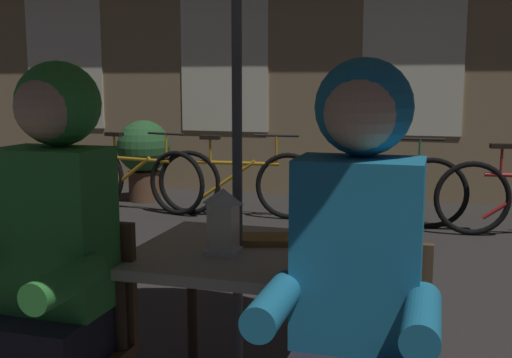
{
  "coord_description": "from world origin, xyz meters",
  "views": [
    {
      "loc": [
        0.68,
        -2.06,
        1.33
      ],
      "look_at": [
        0.0,
        0.23,
        0.96
      ],
      "focal_mm": 43.61,
      "sensor_mm": 36.0,
      "label": 1
    }
  ],
  "objects_px": {
    "cafe_table": "(238,276)",
    "bicycle_second": "(238,183)",
    "person_left_hooded": "(50,238)",
    "bicycle_nearest": "(136,178)",
    "book": "(264,239)",
    "lantern": "(223,219)",
    "chair_left": "(66,339)",
    "potted_plant": "(144,153)",
    "bicycle_third": "(375,189)",
    "person_right_hooded": "(356,263)"
  },
  "relations": [
    {
      "from": "cafe_table",
      "to": "lantern",
      "type": "relative_size",
      "value": 3.2
    },
    {
      "from": "cafe_table",
      "to": "potted_plant",
      "type": "bearing_deg",
      "value": 120.58
    },
    {
      "from": "book",
      "to": "potted_plant",
      "type": "distance_m",
      "value": 4.91
    },
    {
      "from": "bicycle_second",
      "to": "lantern",
      "type": "bearing_deg",
      "value": -72.48
    },
    {
      "from": "lantern",
      "to": "potted_plant",
      "type": "distance_m",
      "value": 5.02
    },
    {
      "from": "chair_left",
      "to": "person_right_hooded",
      "type": "xyz_separation_m",
      "value": [
        0.96,
        -0.06,
        0.36
      ]
    },
    {
      "from": "cafe_table",
      "to": "bicycle_third",
      "type": "bearing_deg",
      "value": 88.18
    },
    {
      "from": "lantern",
      "to": "potted_plant",
      "type": "height_order",
      "value": "lantern"
    },
    {
      "from": "person_right_hooded",
      "to": "lantern",
      "type": "bearing_deg",
      "value": 145.31
    },
    {
      "from": "lantern",
      "to": "bicycle_nearest",
      "type": "distance_m",
      "value": 4.5
    },
    {
      "from": "lantern",
      "to": "bicycle_third",
      "type": "height_order",
      "value": "lantern"
    },
    {
      "from": "bicycle_nearest",
      "to": "bicycle_second",
      "type": "height_order",
      "value": "same"
    },
    {
      "from": "bicycle_nearest",
      "to": "potted_plant",
      "type": "relative_size",
      "value": 1.8
    },
    {
      "from": "bicycle_second",
      "to": "chair_left",
      "type": "bearing_deg",
      "value": -79.62
    },
    {
      "from": "person_right_hooded",
      "to": "potted_plant",
      "type": "height_order",
      "value": "person_right_hooded"
    },
    {
      "from": "lantern",
      "to": "chair_left",
      "type": "height_order",
      "value": "lantern"
    },
    {
      "from": "potted_plant",
      "to": "chair_left",
      "type": "bearing_deg",
      "value": -66.23
    },
    {
      "from": "person_left_hooded",
      "to": "potted_plant",
      "type": "distance_m",
      "value": 5.13
    },
    {
      "from": "bicycle_second",
      "to": "bicycle_third",
      "type": "distance_m",
      "value": 1.36
    },
    {
      "from": "bicycle_nearest",
      "to": "bicycle_second",
      "type": "bearing_deg",
      "value": -0.05
    },
    {
      "from": "chair_left",
      "to": "bicycle_third",
      "type": "height_order",
      "value": "chair_left"
    },
    {
      "from": "person_right_hooded",
      "to": "bicycle_nearest",
      "type": "relative_size",
      "value": 0.84
    },
    {
      "from": "bicycle_third",
      "to": "cafe_table",
      "type": "bearing_deg",
      "value": -91.82
    },
    {
      "from": "person_right_hooded",
      "to": "potted_plant",
      "type": "bearing_deg",
      "value": 122.6
    },
    {
      "from": "lantern",
      "to": "bicycle_third",
      "type": "xyz_separation_m",
      "value": [
        0.15,
        3.86,
        -0.51
      ]
    },
    {
      "from": "lantern",
      "to": "book",
      "type": "height_order",
      "value": "lantern"
    },
    {
      "from": "chair_left",
      "to": "potted_plant",
      "type": "distance_m",
      "value": 5.07
    },
    {
      "from": "person_left_hooded",
      "to": "bicycle_second",
      "type": "xyz_separation_m",
      "value": [
        -0.75,
        4.17,
        -0.5
      ]
    },
    {
      "from": "chair_left",
      "to": "bicycle_third",
      "type": "xyz_separation_m",
      "value": [
        0.6,
        4.15,
        -0.14
      ]
    },
    {
      "from": "person_left_hooded",
      "to": "potted_plant",
      "type": "bearing_deg",
      "value": 113.52
    },
    {
      "from": "cafe_table",
      "to": "bicycle_second",
      "type": "xyz_separation_m",
      "value": [
        -1.23,
        3.75,
        -0.29
      ]
    },
    {
      "from": "bicycle_third",
      "to": "person_right_hooded",
      "type": "bearing_deg",
      "value": -85.12
    },
    {
      "from": "cafe_table",
      "to": "chair_left",
      "type": "distance_m",
      "value": 0.62
    },
    {
      "from": "person_left_hooded",
      "to": "book",
      "type": "relative_size",
      "value": 7.0
    },
    {
      "from": "cafe_table",
      "to": "bicycle_nearest",
      "type": "xyz_separation_m",
      "value": [
        -2.35,
        3.75,
        -0.29
      ]
    },
    {
      "from": "bicycle_second",
      "to": "bicycle_third",
      "type": "relative_size",
      "value": 1.0
    },
    {
      "from": "cafe_table",
      "to": "bicycle_third",
      "type": "height_order",
      "value": "bicycle_third"
    },
    {
      "from": "bicycle_second",
      "to": "potted_plant",
      "type": "xyz_separation_m",
      "value": [
        -1.29,
        0.52,
        0.2
      ]
    },
    {
      "from": "cafe_table",
      "to": "person_left_hooded",
      "type": "bearing_deg",
      "value": -138.43
    },
    {
      "from": "person_left_hooded",
      "to": "book",
      "type": "xyz_separation_m",
      "value": [
        0.55,
        0.53,
        -0.09
      ]
    },
    {
      "from": "person_left_hooded",
      "to": "bicycle_second",
      "type": "relative_size",
      "value": 0.83
    },
    {
      "from": "bicycle_nearest",
      "to": "book",
      "type": "bearing_deg",
      "value": -56.4
    },
    {
      "from": "chair_left",
      "to": "potted_plant",
      "type": "xyz_separation_m",
      "value": [
        -2.04,
        4.64,
        0.05
      ]
    },
    {
      "from": "lantern",
      "to": "bicycle_nearest",
      "type": "relative_size",
      "value": 0.14
    },
    {
      "from": "person_left_hooded",
      "to": "person_right_hooded",
      "type": "bearing_deg",
      "value": 0.0
    },
    {
      "from": "person_left_hooded",
      "to": "bicycle_third",
      "type": "relative_size",
      "value": 0.83
    },
    {
      "from": "lantern",
      "to": "bicycle_second",
      "type": "xyz_separation_m",
      "value": [
        -1.21,
        3.82,
        -0.51
      ]
    },
    {
      "from": "cafe_table",
      "to": "bicycle_nearest",
      "type": "relative_size",
      "value": 0.45
    },
    {
      "from": "book",
      "to": "lantern",
      "type": "bearing_deg",
      "value": -133.22
    },
    {
      "from": "cafe_table",
      "to": "bicycle_third",
      "type": "relative_size",
      "value": 0.44
    }
  ]
}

